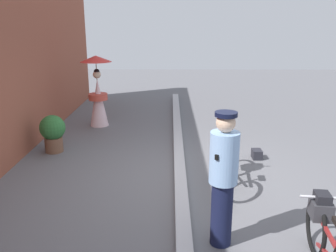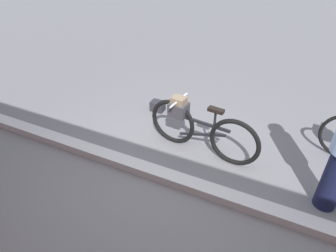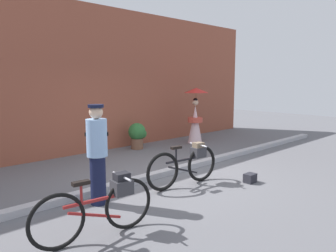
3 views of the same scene
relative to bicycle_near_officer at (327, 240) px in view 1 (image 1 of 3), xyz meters
The scene contains 8 objects.
ground_plane 2.96m from the bicycle_near_officer, 30.44° to the left, with size 30.00×30.00×0.00m, color slate.
sidewalk_curb 2.95m from the bicycle_near_officer, 30.44° to the left, with size 14.00×0.20×0.12m, color #B2B2B7.
bicycle_near_officer is the anchor object (origin of this frame).
bicycle_far_side 2.47m from the bicycle_near_officer, 16.74° to the left, with size 1.72×0.48×0.82m.
person_officer 1.27m from the bicycle_near_officer, 60.88° to the left, with size 0.34×0.34×1.67m.
person_with_parasol 6.82m from the bicycle_near_officer, 31.41° to the left, with size 0.81×0.81×1.83m.
potted_plant_by_door 5.60m from the bicycle_near_officer, 47.15° to the left, with size 0.54×0.53×0.79m.
backpack_on_pavement 3.45m from the bicycle_near_officer, ahead, with size 0.25×0.18×0.18m.
Camera 1 is at (-5.77, 0.17, 2.63)m, focal length 37.94 mm.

